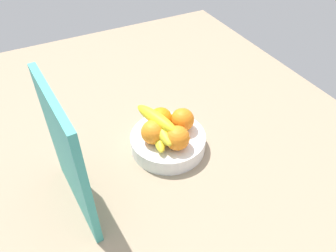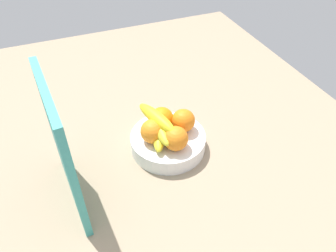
{
  "view_description": "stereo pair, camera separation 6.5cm",
  "coord_description": "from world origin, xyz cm",
  "px_view_note": "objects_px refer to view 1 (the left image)",
  "views": [
    {
      "loc": [
        -64.94,
        31.38,
        74.55
      ],
      "look_at": [
        0.72,
        -2.06,
        9.14
      ],
      "focal_mm": 35.03,
      "sensor_mm": 36.0,
      "label": 1
    },
    {
      "loc": [
        -67.62,
        25.49,
        74.55
      ],
      "look_at": [
        0.72,
        -2.06,
        9.14
      ],
      "focal_mm": 35.03,
      "sensor_mm": 36.0,
      "label": 2
    }
  ],
  "objects_px": {
    "orange_front_left": "(182,120)",
    "orange_center": "(153,132)",
    "orange_back_left": "(177,138)",
    "banana_bunch": "(158,126)",
    "cutting_board": "(67,156)",
    "fruit_bowl": "(168,142)",
    "orange_front_right": "(161,119)"
  },
  "relations": [
    {
      "from": "orange_front_left",
      "to": "orange_center",
      "type": "relative_size",
      "value": 1.0
    },
    {
      "from": "orange_back_left",
      "to": "orange_center",
      "type": "bearing_deg",
      "value": 43.63
    },
    {
      "from": "banana_bunch",
      "to": "cutting_board",
      "type": "bearing_deg",
      "value": 107.13
    },
    {
      "from": "fruit_bowl",
      "to": "orange_front_left",
      "type": "distance_m",
      "value": 0.08
    },
    {
      "from": "orange_center",
      "to": "cutting_board",
      "type": "distance_m",
      "value": 0.28
    },
    {
      "from": "banana_bunch",
      "to": "orange_center",
      "type": "bearing_deg",
      "value": 117.43
    },
    {
      "from": "orange_front_left",
      "to": "orange_back_left",
      "type": "relative_size",
      "value": 1.0
    },
    {
      "from": "orange_back_left",
      "to": "banana_bunch",
      "type": "distance_m",
      "value": 0.07
    },
    {
      "from": "fruit_bowl",
      "to": "banana_bunch",
      "type": "height_order",
      "value": "banana_bunch"
    },
    {
      "from": "fruit_bowl",
      "to": "banana_bunch",
      "type": "bearing_deg",
      "value": 68.85
    },
    {
      "from": "orange_back_left",
      "to": "cutting_board",
      "type": "xyz_separation_m",
      "value": [
        -0.02,
        0.31,
        0.09
      ]
    },
    {
      "from": "fruit_bowl",
      "to": "orange_back_left",
      "type": "xyz_separation_m",
      "value": [
        -0.06,
        -0.0,
        0.06
      ]
    },
    {
      "from": "orange_front_right",
      "to": "cutting_board",
      "type": "relative_size",
      "value": 0.2
    },
    {
      "from": "fruit_bowl",
      "to": "orange_front_right",
      "type": "xyz_separation_m",
      "value": [
        0.04,
        0.0,
        0.06
      ]
    },
    {
      "from": "orange_back_left",
      "to": "cutting_board",
      "type": "relative_size",
      "value": 0.2
    },
    {
      "from": "orange_center",
      "to": "orange_front_right",
      "type": "bearing_deg",
      "value": -46.96
    },
    {
      "from": "orange_front_left",
      "to": "orange_front_right",
      "type": "bearing_deg",
      "value": 60.11
    },
    {
      "from": "orange_front_right",
      "to": "orange_center",
      "type": "height_order",
      "value": "same"
    },
    {
      "from": "orange_center",
      "to": "cutting_board",
      "type": "height_order",
      "value": "cutting_board"
    },
    {
      "from": "orange_center",
      "to": "cutting_board",
      "type": "relative_size",
      "value": 0.2
    },
    {
      "from": "orange_front_right",
      "to": "banana_bunch",
      "type": "height_order",
      "value": "banana_bunch"
    },
    {
      "from": "orange_center",
      "to": "orange_back_left",
      "type": "bearing_deg",
      "value": -136.37
    },
    {
      "from": "fruit_bowl",
      "to": "orange_center",
      "type": "xyz_separation_m",
      "value": [
        -0.0,
        0.05,
        0.06
      ]
    },
    {
      "from": "banana_bunch",
      "to": "orange_front_left",
      "type": "bearing_deg",
      "value": -91.11
    },
    {
      "from": "cutting_board",
      "to": "orange_back_left",
      "type": "bearing_deg",
      "value": -90.71
    },
    {
      "from": "fruit_bowl",
      "to": "orange_front_left",
      "type": "bearing_deg",
      "value": -80.63
    },
    {
      "from": "orange_back_left",
      "to": "fruit_bowl",
      "type": "bearing_deg",
      "value": 2.0
    },
    {
      "from": "orange_center",
      "to": "banana_bunch",
      "type": "height_order",
      "value": "banana_bunch"
    },
    {
      "from": "fruit_bowl",
      "to": "cutting_board",
      "type": "bearing_deg",
      "value": 103.83
    },
    {
      "from": "orange_front_left",
      "to": "banana_bunch",
      "type": "bearing_deg",
      "value": 88.89
    },
    {
      "from": "orange_front_left",
      "to": "orange_center",
      "type": "xyz_separation_m",
      "value": [
        -0.01,
        0.1,
        0.0
      ]
    },
    {
      "from": "fruit_bowl",
      "to": "orange_back_left",
      "type": "relative_size",
      "value": 3.19
    }
  ]
}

